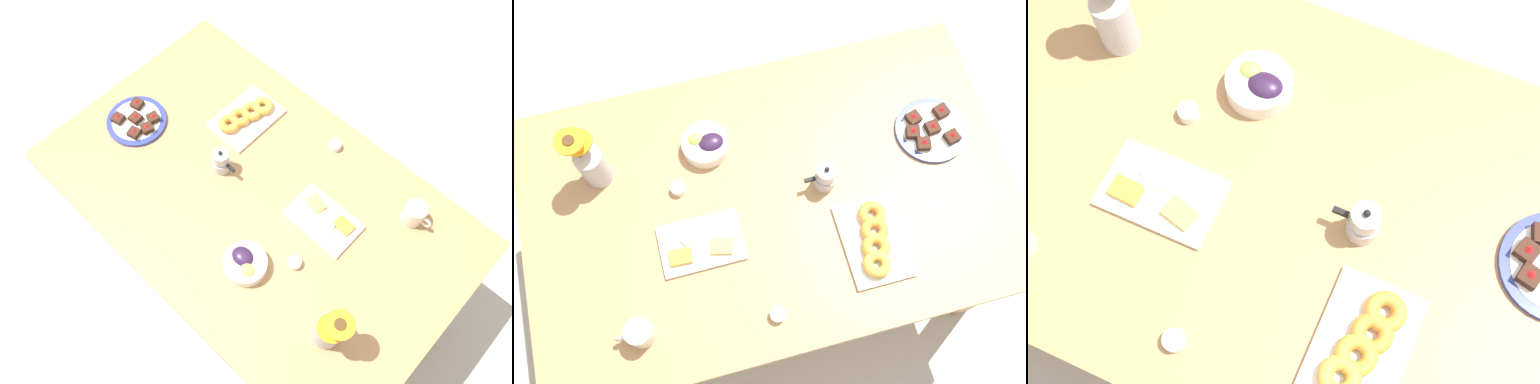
% 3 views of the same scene
% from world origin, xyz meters
% --- Properties ---
extents(ground_plane, '(6.00, 6.00, 0.00)m').
position_xyz_m(ground_plane, '(0.00, 0.00, 0.00)').
color(ground_plane, '#B7B2A8').
extents(dining_table, '(1.60, 1.00, 0.74)m').
position_xyz_m(dining_table, '(0.00, 0.00, 0.65)').
color(dining_table, '#A87A4C').
rests_on(dining_table, ground_plane).
extents(coffee_mug, '(0.11, 0.08, 0.09)m').
position_xyz_m(coffee_mug, '(0.48, 0.33, 0.79)').
color(coffee_mug, silver).
rests_on(coffee_mug, dining_table).
extents(grape_bowl, '(0.16, 0.16, 0.07)m').
position_xyz_m(grape_bowl, '(0.16, -0.22, 0.77)').
color(grape_bowl, white).
rests_on(grape_bowl, dining_table).
extents(cheese_platter, '(0.26, 0.17, 0.03)m').
position_xyz_m(cheese_platter, '(0.25, 0.10, 0.75)').
color(cheese_platter, white).
rests_on(cheese_platter, dining_table).
extents(croissant_platter, '(0.19, 0.28, 0.05)m').
position_xyz_m(croissant_platter, '(-0.27, 0.23, 0.76)').
color(croissant_platter, white).
rests_on(croissant_platter, dining_table).
extents(jam_cup_honey, '(0.05, 0.05, 0.03)m').
position_xyz_m(jam_cup_honey, '(0.08, 0.38, 0.76)').
color(jam_cup_honey, white).
rests_on(jam_cup_honey, dining_table).
extents(jam_cup_berry, '(0.05, 0.05, 0.03)m').
position_xyz_m(jam_cup_berry, '(0.28, -0.10, 0.76)').
color(jam_cup_berry, white).
rests_on(jam_cup_berry, dining_table).
extents(dessert_plate, '(0.24, 0.24, 0.05)m').
position_xyz_m(dessert_plate, '(-0.59, -0.09, 0.75)').
color(dessert_plate, navy).
rests_on(dessert_plate, dining_table).
extents(flower_vase, '(0.11, 0.11, 0.26)m').
position_xyz_m(flower_vase, '(0.52, -0.22, 0.83)').
color(flower_vase, '#B2B2BC').
rests_on(flower_vase, dining_table).
extents(moka_pot, '(0.11, 0.07, 0.12)m').
position_xyz_m(moka_pot, '(-0.18, -0.00, 0.79)').
color(moka_pot, '#B7B7BC').
rests_on(moka_pot, dining_table).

